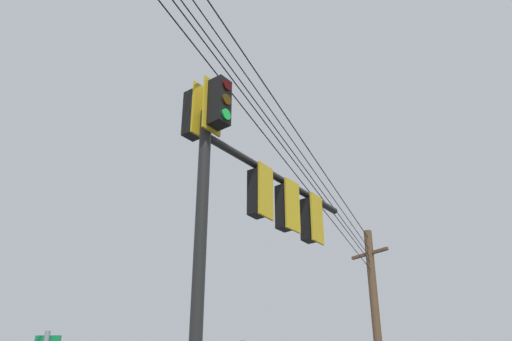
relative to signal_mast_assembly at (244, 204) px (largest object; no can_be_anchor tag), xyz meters
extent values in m
cylinder|color=black|center=(-0.91, 0.53, -1.88)|extent=(0.20, 0.20, 6.57)
cylinder|color=black|center=(0.96, -0.53, 0.92)|extent=(3.80, 2.25, 0.14)
cube|color=black|center=(-0.76, 0.79, 1.47)|extent=(0.41, 0.41, 0.90)
cube|color=#B29319|center=(-0.85, 0.64, 1.47)|extent=(0.40, 0.25, 1.04)
cylinder|color=#360503|center=(-0.68, 0.93, 1.77)|extent=(0.19, 0.12, 0.20)
cylinder|color=#3C2703|center=(-0.68, 0.93, 1.47)|extent=(0.19, 0.12, 0.20)
cylinder|color=green|center=(-0.68, 0.93, 1.17)|extent=(0.19, 0.12, 0.20)
cube|color=black|center=(-1.06, 0.27, 1.47)|extent=(0.41, 0.41, 0.90)
cube|color=#B29319|center=(-0.97, 0.41, 1.47)|extent=(0.40, 0.25, 1.04)
cylinder|color=#360503|center=(-1.14, 0.12, 1.77)|extent=(0.19, 0.12, 0.20)
cylinder|color=#3C2703|center=(-1.14, 0.12, 1.47)|extent=(0.19, 0.12, 0.20)
cylinder|color=green|center=(-1.14, 0.12, 1.17)|extent=(0.19, 0.12, 0.20)
cube|color=black|center=(0.37, -0.20, 0.37)|extent=(0.40, 0.40, 0.90)
cube|color=#B29319|center=(0.29, -0.35, 0.37)|extent=(0.41, 0.24, 1.04)
cylinder|color=#360503|center=(0.45, -0.05, 0.67)|extent=(0.19, 0.12, 0.20)
cylinder|color=#3C2703|center=(0.45, -0.05, 0.37)|extent=(0.19, 0.12, 0.20)
cylinder|color=green|center=(0.45, -0.05, 0.07)|extent=(0.19, 0.12, 0.20)
cube|color=black|center=(1.13, -0.63, 0.37)|extent=(0.41, 0.41, 0.90)
cube|color=#B29319|center=(1.04, -0.78, 0.37)|extent=(0.40, 0.26, 1.04)
cylinder|color=#360503|center=(1.22, -0.49, 0.67)|extent=(0.19, 0.13, 0.20)
cylinder|color=#3C2703|center=(1.22, -0.49, 0.37)|extent=(0.19, 0.13, 0.20)
cylinder|color=green|center=(1.22, -0.49, 0.07)|extent=(0.19, 0.13, 0.20)
cube|color=black|center=(1.89, -1.07, 0.37)|extent=(0.41, 0.41, 0.90)
cube|color=#B29319|center=(1.81, -1.22, 0.37)|extent=(0.41, 0.24, 1.04)
cylinder|color=#360503|center=(1.97, -0.92, 0.67)|extent=(0.19, 0.12, 0.20)
cylinder|color=#3C2703|center=(1.97, -0.92, 0.37)|extent=(0.19, 0.12, 0.20)
cylinder|color=green|center=(1.97, -0.92, 0.07)|extent=(0.19, 0.12, 0.20)
cube|color=#4C3823|center=(13.48, -2.95, 3.30)|extent=(1.21, 1.47, 0.12)
cylinder|color=black|center=(-2.35, 0.88, 2.43)|extent=(31.67, 7.68, 0.33)
camera|label=1|loc=(-8.93, -1.53, -3.86)|focal=39.05mm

